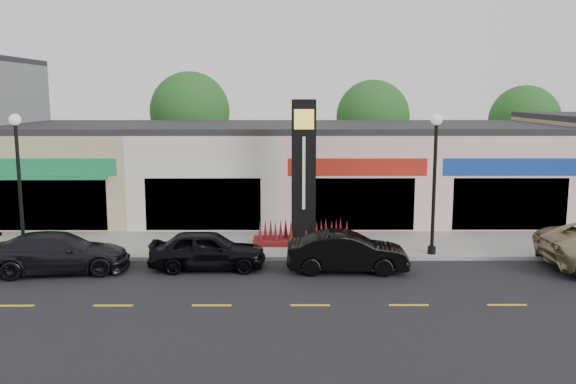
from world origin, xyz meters
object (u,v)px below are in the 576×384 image
at_px(lamp_west_near, 19,170).
at_px(lamp_east_near, 435,170).
at_px(pylon_sign, 304,194).
at_px(car_dark_sedan, 59,253).
at_px(car_black_sedan, 208,250).
at_px(car_black_conv, 347,252).

distance_m(lamp_west_near, lamp_east_near, 16.00).
bearing_deg(lamp_west_near, lamp_east_near, 0.00).
distance_m(pylon_sign, car_dark_sedan, 9.75).
relative_size(car_dark_sedan, car_black_sedan, 1.18).
distance_m(pylon_sign, car_black_conv, 4.17).
bearing_deg(pylon_sign, car_dark_sedan, -157.81).
xyz_separation_m(car_dark_sedan, car_black_conv, (10.39, 0.05, -0.01)).
height_order(lamp_west_near, lamp_east_near, same).
bearing_deg(pylon_sign, car_black_sedan, -137.90).
relative_size(lamp_west_near, car_black_conv, 1.26).
height_order(pylon_sign, car_black_sedan, pylon_sign).
xyz_separation_m(lamp_west_near, car_black_sedan, (7.39, -1.56, -2.76)).
bearing_deg(car_black_sedan, lamp_east_near, -80.79).
xyz_separation_m(lamp_west_near, car_black_conv, (12.47, -1.88, -2.76)).
relative_size(lamp_east_near, pylon_sign, 0.91).
height_order(lamp_west_near, pylon_sign, pylon_sign).
height_order(lamp_east_near, car_black_sedan, lamp_east_near).
xyz_separation_m(lamp_east_near, car_dark_sedan, (-13.91, -1.94, -2.75)).
bearing_deg(car_dark_sedan, car_black_sedan, -93.94).
bearing_deg(lamp_east_near, car_dark_sedan, -172.07).
bearing_deg(pylon_sign, lamp_west_near, -171.23).
height_order(car_dark_sedan, car_black_sedan, car_dark_sedan).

